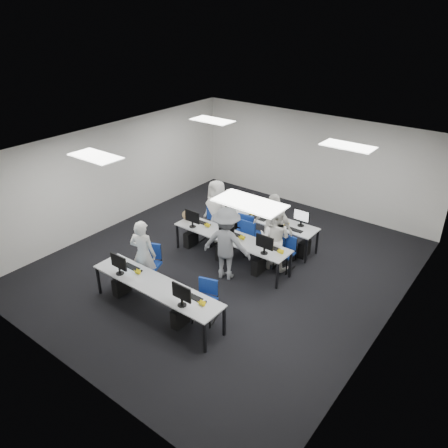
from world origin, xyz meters
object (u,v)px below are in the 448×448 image
Objects in this scene: desk_front at (156,286)px; photographer at (226,244)px; chair_6 at (251,240)px; student_1 at (275,238)px; chair_5 at (221,229)px; student_0 at (143,254)px; chair_1 at (205,308)px; chair_2 at (210,232)px; chair_0 at (150,272)px; student_2 at (217,210)px; chair_4 at (285,259)px; chair_7 at (284,250)px; desk_mid at (231,238)px; chair_3 at (242,241)px; student_3 at (272,228)px.

photographer is at bearing 80.94° from desk_front.
student_1 is at bearing -25.23° from chair_6.
student_0 reaches higher than chair_5.
chair_6 reaches higher than chair_1.
photographer is at bearing -40.16° from chair_2.
chair_0 reaches higher than chair_2.
chair_4 is at bearing 4.66° from student_2.
chair_2 is 0.53× the size of photographer.
photographer is at bearing 49.23° from student_1.
photographer reaches higher than chair_2.
desk_front is 2.04m from photographer.
chair_5 is (0.08, 0.39, -0.04)m from chair_2.
chair_7 is (0.96, 0.07, -0.00)m from chair_6.
student_1 reaches higher than desk_mid.
student_1 is (-0.03, -0.44, 0.52)m from chair_7.
chair_3 reaches higher than desk_mid.
chair_4 is at bearing -149.02° from student_0.
photographer is (1.32, -1.48, 0.64)m from chair_5.
desk_mid is 1.42m from chair_7.
desk_front is at bearing -170.02° from chair_1.
chair_2 is at bearing -87.64° from student_2.
chair_5 is 2.99m from student_0.
chair_6 is at bearing -94.97° from photographer.
desk_mid is 0.92m from chair_6.
chair_0 is 0.57× the size of student_2.
chair_0 is at bearing -125.43° from student_3.
chair_3 is 0.57× the size of student_2.
chair_2 is 1.15× the size of chair_5.
chair_6 is (0.07, 3.43, -0.39)m from desk_front.
chair_0 is at bearing -113.38° from chair_6.
chair_4 is (1.25, 3.16, -0.41)m from desk_front.
chair_5 is at bearing 79.28° from student_2.
student_0 is 1.05× the size of student_1.
student_2 reaches higher than student_1.
chair_0 is at bearing 144.00° from desk_front.
student_1 is (-0.25, -0.10, 0.54)m from chair_4.
chair_4 is 0.52× the size of student_1.
student_1 is at bearing -79.23° from chair_7.
chair_2 reaches higher than chair_6.
chair_5 is 2.11m from student_1.
student_0 reaches higher than chair_3.
chair_0 is 0.55m from student_0.
desk_front and desk_mid have the same top height.
desk_mid is at bearing -98.44° from chair_6.
student_3 is at bearing -1.38° from chair_3.
chair_0 is (-0.92, -1.93, -0.37)m from desk_mid.
desk_front is 3.38m from student_3.
chair_4 is 0.82m from student_3.
student_1 is (1.99, -0.42, 0.54)m from chair_5.
student_0 is 0.93× the size of photographer.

